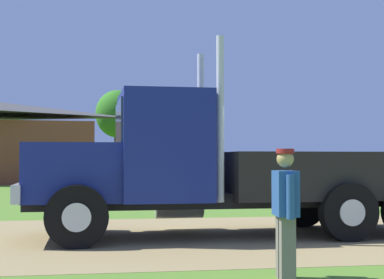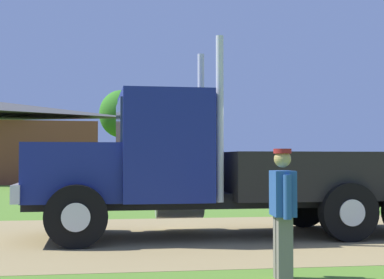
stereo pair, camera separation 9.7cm
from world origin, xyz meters
TOP-DOWN VIEW (x-y plane):
  - ground_plane at (0.00, 0.00)m, footprint 200.00×200.00m
  - dirt_track at (0.00, 0.00)m, footprint 120.00×6.98m
  - truck_foreground_white at (-1.41, 0.03)m, footprint 8.29×2.88m
  - visitor_walking_mid at (-1.49, -4.23)m, footprint 0.31×0.68m
  - tree_mid at (-2.57, 32.93)m, footprint 3.25×3.25m

SIDE VIEW (x-z plane):
  - ground_plane at x=0.00m, z-range 0.00..0.00m
  - dirt_track at x=0.00m, z-range 0.00..0.01m
  - visitor_walking_mid at x=-1.49m, z-range 0.08..1.72m
  - truck_foreground_white at x=-1.41m, z-range -0.63..3.13m
  - tree_mid at x=-2.57m, z-range 1.51..8.23m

